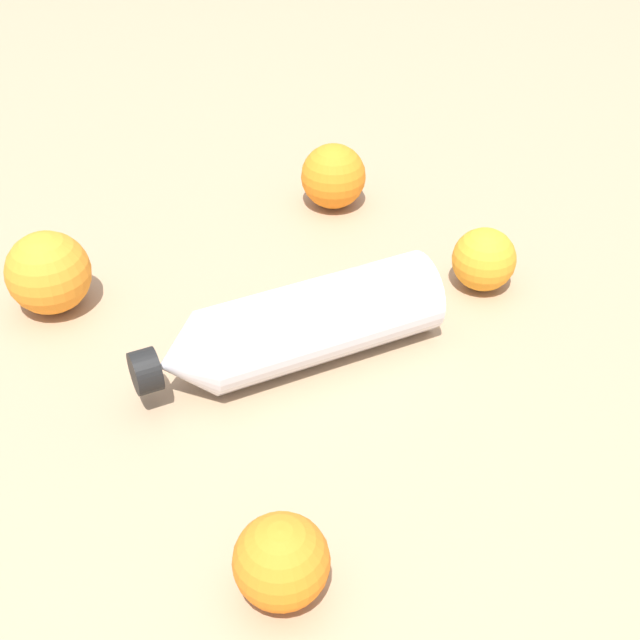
{
  "coord_description": "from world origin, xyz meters",
  "views": [
    {
      "loc": [
        -0.36,
        0.42,
        0.49
      ],
      "look_at": [
        0.01,
        -0.02,
        0.04
      ],
      "focal_mm": 47.34,
      "sensor_mm": 36.0,
      "label": 1
    }
  ],
  "objects_px": {
    "orange_1": "(333,176)",
    "orange_3": "(48,273)",
    "orange_0": "(281,561)",
    "water_bottle": "(296,327)",
    "orange_2": "(484,259)"
  },
  "relations": [
    {
      "from": "water_bottle",
      "to": "orange_0",
      "type": "xyz_separation_m",
      "value": [
        -0.15,
        0.18,
        -0.0
      ]
    },
    {
      "from": "orange_1",
      "to": "orange_3",
      "type": "bearing_deg",
      "value": 75.77
    },
    {
      "from": "orange_0",
      "to": "orange_2",
      "type": "height_order",
      "value": "orange_0"
    },
    {
      "from": "orange_3",
      "to": "orange_2",
      "type": "bearing_deg",
      "value": -134.92
    },
    {
      "from": "orange_1",
      "to": "orange_0",
      "type": "bearing_deg",
      "value": 125.81
    },
    {
      "from": "water_bottle",
      "to": "orange_2",
      "type": "relative_size",
      "value": 4.34
    },
    {
      "from": "orange_0",
      "to": "orange_1",
      "type": "bearing_deg",
      "value": -54.19
    },
    {
      "from": "orange_1",
      "to": "orange_2",
      "type": "height_order",
      "value": "orange_1"
    },
    {
      "from": "orange_0",
      "to": "orange_2",
      "type": "bearing_deg",
      "value": -77.61
    },
    {
      "from": "orange_3",
      "to": "orange_0",
      "type": "bearing_deg",
      "value": 166.46
    },
    {
      "from": "orange_0",
      "to": "orange_1",
      "type": "relative_size",
      "value": 0.89
    },
    {
      "from": "orange_0",
      "to": "orange_3",
      "type": "xyz_separation_m",
      "value": [
        0.37,
        -0.09,
        0.01
      ]
    },
    {
      "from": "water_bottle",
      "to": "orange_1",
      "type": "distance_m",
      "value": 0.27
    },
    {
      "from": "water_bottle",
      "to": "orange_3",
      "type": "relative_size",
      "value": 3.42
    },
    {
      "from": "orange_0",
      "to": "water_bottle",
      "type": "bearing_deg",
      "value": -50.69
    }
  ]
}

